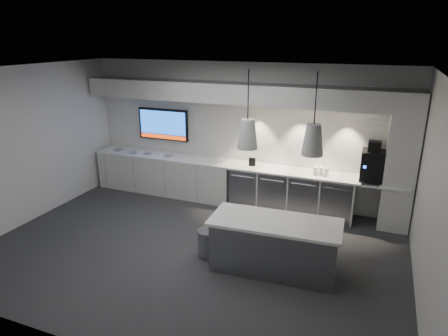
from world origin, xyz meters
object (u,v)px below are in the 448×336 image
at_px(wall_tv, 163,124).
at_px(island, 274,245).
at_px(coffee_machine, 372,164).
at_px(bin, 208,243).

bearing_deg(wall_tv, island, -36.95).
bearing_deg(wall_tv, coffee_machine, -3.06).
xyz_separation_m(wall_tv, bin, (2.24, -2.54, -1.32)).
height_order(island, coffee_machine, coffee_machine).
bearing_deg(wall_tv, bin, -48.66).
relative_size(island, coffee_machine, 2.68).
distance_m(wall_tv, island, 4.35).
relative_size(wall_tv, coffee_machine, 1.66).
xyz_separation_m(wall_tv, coffee_machine, (4.61, -0.25, -0.35)).
distance_m(island, bin, 1.14).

